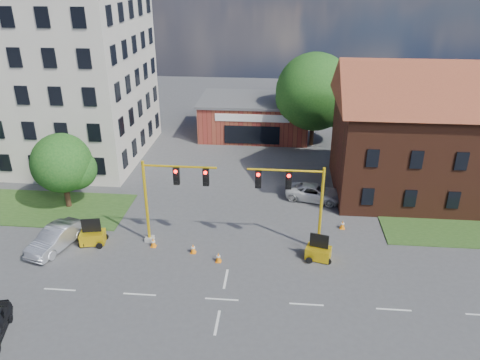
{
  "coord_description": "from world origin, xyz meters",
  "views": [
    {
      "loc": [
        3.12,
        -22.06,
        18.06
      ],
      "look_at": [
        0.17,
        10.0,
        3.24
      ],
      "focal_mm": 35.0,
      "sensor_mm": 36.0,
      "label": 1
    }
  ],
  "objects": [
    {
      "name": "trailer_west",
      "position": [
        -9.87,
        5.23,
        0.6
      ],
      "size": [
        1.87,
        1.42,
        1.92
      ],
      "rotation": [
        0.0,
        0.0,
        0.19
      ],
      "color": "yellow",
      "rests_on": "ground"
    },
    {
      "name": "sedan_silver_front",
      "position": [
        -12.21,
        4.52,
        0.78
      ],
      "size": [
        2.9,
        5.03,
        1.57
      ],
      "primitive_type": "imported",
      "rotation": [
        0.0,
        0.0,
        -0.28
      ],
      "color": "#ACAEB4",
      "rests_on": "ground"
    },
    {
      "name": "cone_a",
      "position": [
        -2.59,
        4.74,
        0.34
      ],
      "size": [
        0.4,
        0.4,
        0.7
      ],
      "color": "orange",
      "rests_on": "ground"
    },
    {
      "name": "cone_d",
      "position": [
        8.0,
        9.0,
        0.34
      ],
      "size": [
        0.4,
        0.4,
        0.7
      ],
      "color": "orange",
      "rests_on": "ground"
    },
    {
      "name": "signal_mast_east",
      "position": [
        4.36,
        6.0,
        3.92
      ],
      "size": [
        5.3,
        0.6,
        6.2
      ],
      "color": "gray",
      "rests_on": "ground"
    },
    {
      "name": "office_block",
      "position": [
        -20.0,
        21.9,
        10.31
      ],
      "size": [
        18.4,
        15.4,
        20.6
      ],
      "color": "beige",
      "rests_on": "ground"
    },
    {
      "name": "trailer_east",
      "position": [
        5.93,
        4.77,
        0.57
      ],
      "size": [
        1.84,
        1.47,
        1.83
      ],
      "rotation": [
        0.0,
        0.0,
        -0.27
      ],
      "color": "yellow",
      "rests_on": "ground"
    },
    {
      "name": "signal_mast_west",
      "position": [
        -4.36,
        6.0,
        3.92
      ],
      "size": [
        5.3,
        0.6,
        6.2
      ],
      "color": "gray",
      "rests_on": "ground"
    },
    {
      "name": "ground",
      "position": [
        0.0,
        0.0,
        0.0
      ],
      "size": [
        120.0,
        120.0,
        0.0
      ],
      "primitive_type": "plane",
      "color": "#434345",
      "rests_on": "ground"
    },
    {
      "name": "lane_markings",
      "position": [
        0.0,
        -3.0,
        0.01
      ],
      "size": [
        60.0,
        36.0,
        0.01
      ],
      "primitive_type": null,
      "color": "silver",
      "rests_on": "ground"
    },
    {
      "name": "cone_c",
      "position": [
        -0.71,
        3.84,
        0.34
      ],
      "size": [
        0.4,
        0.4,
        0.7
      ],
      "color": "orange",
      "rests_on": "ground"
    },
    {
      "name": "cone_b",
      "position": [
        -5.52,
        5.25,
        0.34
      ],
      "size": [
        0.4,
        0.4,
        0.7
      ],
      "color": "orange",
      "rests_on": "ground"
    },
    {
      "name": "tree_nw_front",
      "position": [
        -13.76,
        10.58,
        3.72
      ],
      "size": [
        4.96,
        4.72,
        6.25
      ],
      "color": "#342113",
      "rests_on": "ground"
    },
    {
      "name": "pickup_white",
      "position": [
        6.17,
        13.6,
        0.67
      ],
      "size": [
        5.21,
        3.25,
        1.35
      ],
      "primitive_type": "imported",
      "rotation": [
        0.0,
        0.0,
        1.35
      ],
      "color": "silver",
      "rests_on": "ground"
    },
    {
      "name": "brick_shop",
      "position": [
        0.0,
        29.98,
        2.16
      ],
      "size": [
        12.4,
        8.4,
        4.3
      ],
      "color": "maroon",
      "rests_on": "ground"
    },
    {
      "name": "townhouse_row",
      "position": [
        18.0,
        16.0,
        5.93
      ],
      "size": [
        21.0,
        11.0,
        11.5
      ],
      "color": "#4D2517",
      "rests_on": "ground"
    },
    {
      "name": "tree_large",
      "position": [
        6.92,
        27.08,
        5.69
      ],
      "size": [
        8.59,
        8.18,
        10.03
      ],
      "color": "#342113",
      "rests_on": "ground"
    },
    {
      "name": "grass_verge_ne",
      "position": [
        18.0,
        9.0,
        0.04
      ],
      "size": [
        14.0,
        4.0,
        0.08
      ],
      "primitive_type": "cube",
      "color": "#26481B",
      "rests_on": "ground"
    }
  ]
}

